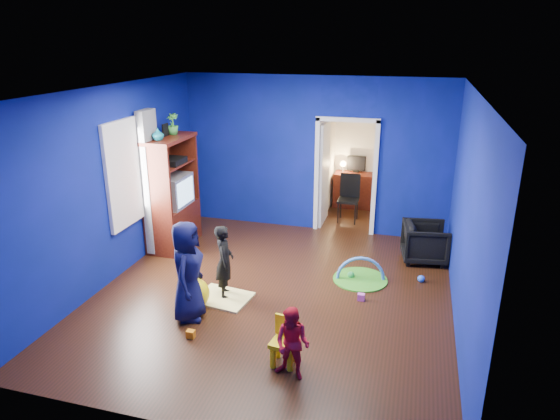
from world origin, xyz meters
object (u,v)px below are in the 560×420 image
(armchair, at_px, (425,242))
(crt_tv, at_px, (173,191))
(folding_chair, at_px, (348,200))
(study_desk, at_px, (354,190))
(child_black, at_px, (224,262))
(play_mat, at_px, (360,279))
(toddler_red, at_px, (292,344))
(child_navy, at_px, (187,271))
(kid_chair, at_px, (284,345))
(tv_armoire, at_px, (171,193))
(vase, at_px, (158,134))
(hopper_ball, at_px, (194,293))

(armchair, xyz_separation_m, crt_tv, (-4.27, -0.53, 0.69))
(crt_tv, bearing_deg, folding_chair, 36.48)
(study_desk, bearing_deg, child_black, -105.54)
(crt_tv, bearing_deg, play_mat, -8.13)
(play_mat, bearing_deg, toddler_red, -100.01)
(study_desk, bearing_deg, child_navy, -106.11)
(kid_chair, bearing_deg, folding_chair, 97.90)
(toddler_red, xyz_separation_m, tv_armoire, (-2.93, 2.99, 0.56))
(tv_armoire, height_order, kid_chair, tv_armoire)
(play_mat, bearing_deg, child_black, -150.95)
(toddler_red, distance_m, folding_chair, 5.03)
(child_navy, height_order, tv_armoire, tv_armoire)
(armchair, bearing_deg, folding_chair, 36.57)
(crt_tv, distance_m, folding_chair, 3.49)
(kid_chair, bearing_deg, child_black, 141.45)
(tv_armoire, relative_size, folding_chair, 2.13)
(folding_chair, bearing_deg, crt_tv, -143.52)
(child_black, relative_size, crt_tv, 1.54)
(child_black, bearing_deg, vase, 32.43)
(armchair, relative_size, toddler_red, 0.85)
(study_desk, xyz_separation_m, folding_chair, (0.00, -0.96, 0.09))
(study_desk, relative_size, folding_chair, 0.96)
(vase, bearing_deg, tv_armoire, 90.00)
(child_navy, relative_size, folding_chair, 1.47)
(child_black, relative_size, child_navy, 0.80)
(child_navy, relative_size, study_desk, 1.54)
(child_navy, distance_m, hopper_ball, 0.53)
(vase, xyz_separation_m, study_desk, (2.81, 3.31, -1.68))
(armchair, xyz_separation_m, study_desk, (-1.50, 2.48, 0.05))
(vase, bearing_deg, hopper_ball, -51.75)
(play_mat, bearing_deg, vase, 177.01)
(child_black, distance_m, vase, 2.48)
(study_desk, distance_m, folding_chair, 0.96)
(crt_tv, height_order, folding_chair, crt_tv)
(hopper_ball, relative_size, play_mat, 0.51)
(tv_armoire, bearing_deg, study_desk, 46.97)
(study_desk, bearing_deg, hopper_ball, -107.42)
(toddler_red, height_order, crt_tv, crt_tv)
(crt_tv, height_order, play_mat, crt_tv)
(study_desk, bearing_deg, armchair, -58.82)
(folding_chair, bearing_deg, study_desk, 90.00)
(child_navy, bearing_deg, folding_chair, -29.82)
(toddler_red, xyz_separation_m, play_mat, (0.44, 2.51, -0.41))
(tv_armoire, xyz_separation_m, hopper_ball, (1.27, -1.90, -0.77))
(armchair, distance_m, study_desk, 2.90)
(armchair, relative_size, kid_chair, 1.43)
(toddler_red, bearing_deg, folding_chair, 102.70)
(hopper_ball, xyz_separation_m, play_mat, (2.11, 1.43, -0.20))
(folding_chair, bearing_deg, hopper_ball, -111.31)
(play_mat, relative_size, folding_chair, 0.90)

